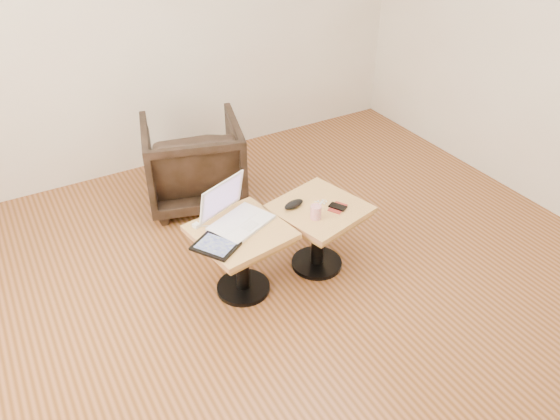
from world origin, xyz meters
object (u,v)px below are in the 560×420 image
laptop (235,215)px  armchair (193,162)px  side_table_right (319,222)px  striped_cup (316,212)px  side_table_left (241,245)px

laptop → armchair: bearing=59.1°
side_table_right → striped_cup: (-0.09, -0.09, 0.16)m
side_table_left → striped_cup: striped_cup is taller
laptop → striped_cup: laptop is taller
side_table_left → laptop: size_ratio=1.33×
side_table_left → armchair: 1.16m
striped_cup → armchair: (-0.30, 1.27, -0.18)m
laptop → striped_cup: 0.49m
side_table_left → striped_cup: 0.50m
laptop → side_table_right: bearing=-35.5°
side_table_right → striped_cup: striped_cup is taller
armchair → side_table_right: bearing=124.3°
side_table_right → armchair: armchair is taller
side_table_right → striped_cup: size_ratio=7.28×
side_table_left → side_table_right: (0.54, -0.03, 0.00)m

